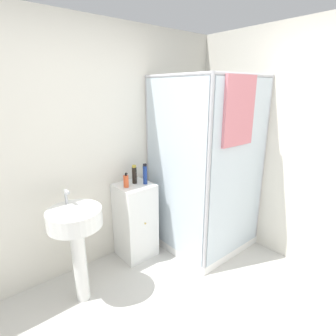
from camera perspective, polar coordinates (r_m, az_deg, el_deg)
The scene contains 7 objects.
wall_back at distance 2.76m, azimuth -17.10°, elevation 3.48°, with size 6.40×0.06×2.50m, color silver.
shower_enclosure at distance 3.15m, azimuth 7.98°, elevation -8.05°, with size 0.97×1.00×2.00m.
vanity_cabinet at distance 3.04m, azimuth -7.11°, elevation -11.24°, with size 0.38×0.39×0.86m.
sink at distance 2.42m, azimuth -19.38°, elevation -12.65°, with size 0.45×0.45×1.03m.
soap_dispenser at distance 2.78m, azimuth -9.12°, elevation -2.85°, with size 0.05×0.06×0.16m.
shampoo_bottle_tall_black at distance 2.87m, azimuth -7.33°, elevation -1.42°, with size 0.05×0.05×0.21m.
shampoo_bottle_blue at distance 2.83m, azimuth -5.01°, elevation -1.37°, with size 0.05×0.05×0.23m.
Camera 1 is at (-1.03, -0.79, 1.86)m, focal length 28.00 mm.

